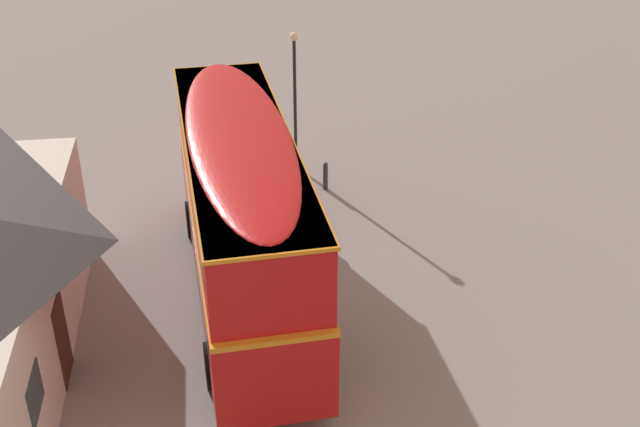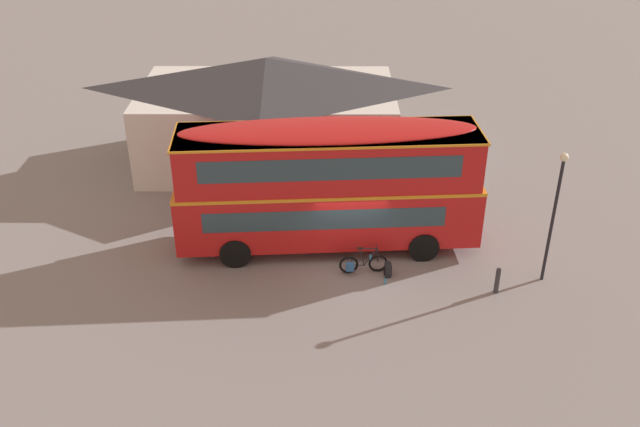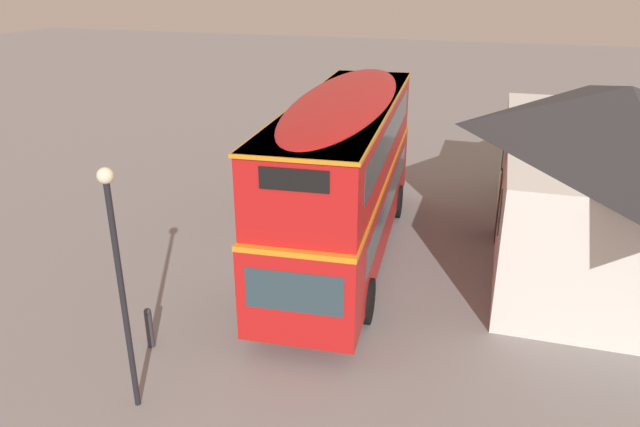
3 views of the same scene
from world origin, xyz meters
The scene contains 7 objects.
ground_plane centered at (0.00, 0.00, 0.00)m, with size 120.00×120.00×0.00m, color gray.
double_decker_bus centered at (-0.81, 1.14, 2.65)m, with size 10.98×3.45×4.79m.
touring_bicycle centered at (0.40, -0.63, 0.37)m, with size 1.71×0.58×1.03m.
backpack_on_ground centered at (1.30, -0.80, 0.28)m, with size 0.28×0.34×0.55m.
water_bottle_blue_sports centered at (1.19, -1.29, 0.12)m, with size 0.07×0.07×0.25m.
street_lamp centered at (6.61, -0.86, 2.94)m, with size 0.28×0.28×4.78m.
kerb_bollard centered at (4.88, -1.67, 0.50)m, with size 0.16×0.16×0.97m.
Camera 1 is at (-18.28, 1.27, 12.28)m, focal length 44.98 mm.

